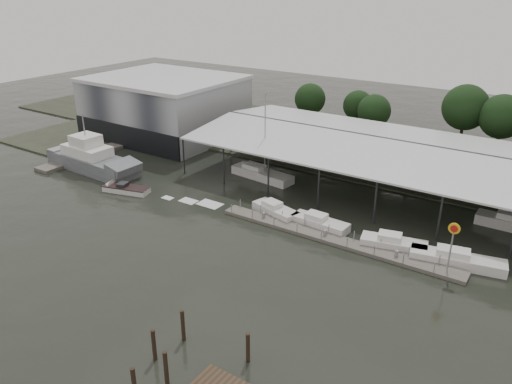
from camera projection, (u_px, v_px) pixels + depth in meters
The scene contains 17 objects.
ground at pixel (167, 241), 54.19m from camera, with size 200.00×200.00×0.00m, color black.
land_strip_far at pixel (335, 143), 86.24m from camera, with size 140.00×30.00×0.30m.
land_strip_west at pixel (122, 124), 97.53m from camera, with size 20.00×40.00×0.30m.
storage_warehouse at pixel (165, 106), 89.31m from camera, with size 24.50×20.50×10.50m.
covered_boat_shed at pixel (411, 148), 64.48m from camera, with size 58.24×24.00×6.96m.
trawler_dock at pixel (90, 155), 80.13m from camera, with size 3.00×18.00×0.50m.
floating_dock at pixel (333, 240), 54.08m from camera, with size 28.00×2.00×1.40m.
shell_fuel_sign at pixel (452, 239), 46.48m from camera, with size 1.10×0.18×5.55m.
grey_trawler at pixel (93, 160), 73.83m from camera, with size 16.58×5.33×8.84m.
white_sailboat at pixel (261, 174), 71.04m from camera, with size 9.77×3.62×12.61m.
speedboat_underway at pixel (123, 189), 66.70m from camera, with size 17.70×6.33×2.00m.
moored_cruiser_0 at pixel (275, 210), 60.02m from camera, with size 6.54×3.71×1.70m.
moored_cruiser_1 at pixel (319, 223), 56.92m from camera, with size 6.85×2.54×1.70m.
moored_cruiser_2 at pixel (393, 243), 52.46m from camera, with size 7.11×3.69×1.70m.
moored_cruiser_3 at pixel (457, 259), 49.47m from camera, with size 9.30×3.93×1.70m.
mooring_pilings at pixel (173, 366), 35.21m from camera, with size 6.21×9.35×3.53m.
horizon_tree_line at pixel (485, 120), 77.16m from camera, with size 71.85×10.25×11.00m.
Camera 1 is at (34.57, -34.29, 26.22)m, focal length 35.00 mm.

